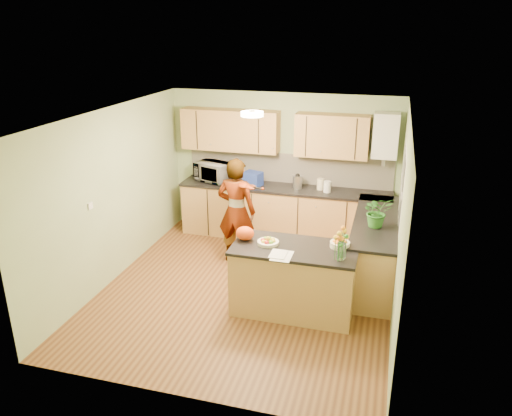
# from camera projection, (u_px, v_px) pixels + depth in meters

# --- Properties ---
(floor) EXTENTS (4.50, 4.50, 0.00)m
(floor) POSITION_uv_depth(u_px,v_px,m) (247.00, 290.00, 7.12)
(floor) COLOR #553018
(floor) RESTS_ON ground
(ceiling) EXTENTS (4.00, 4.50, 0.02)m
(ceiling) POSITION_uv_depth(u_px,v_px,m) (246.00, 115.00, 6.25)
(ceiling) COLOR white
(ceiling) RESTS_ON wall_back
(wall_back) EXTENTS (4.00, 0.02, 2.50)m
(wall_back) POSITION_uv_depth(u_px,v_px,m) (283.00, 165.00, 8.72)
(wall_back) COLOR #8DA173
(wall_back) RESTS_ON floor
(wall_front) EXTENTS (4.00, 0.02, 2.50)m
(wall_front) POSITION_uv_depth(u_px,v_px,m) (178.00, 289.00, 4.65)
(wall_front) COLOR #8DA173
(wall_front) RESTS_ON floor
(wall_left) EXTENTS (0.02, 4.50, 2.50)m
(wall_left) POSITION_uv_depth(u_px,v_px,m) (113.00, 195.00, 7.19)
(wall_left) COLOR #8DA173
(wall_left) RESTS_ON floor
(wall_right) EXTENTS (0.02, 4.50, 2.50)m
(wall_right) POSITION_uv_depth(u_px,v_px,m) (401.00, 223.00, 6.19)
(wall_right) COLOR #8DA173
(wall_right) RESTS_ON floor
(back_counter) EXTENTS (3.64, 0.62, 0.94)m
(back_counter) POSITION_uv_depth(u_px,v_px,m) (284.00, 213.00, 8.69)
(back_counter) COLOR #A37841
(back_counter) RESTS_ON floor
(right_counter) EXTENTS (0.62, 2.24, 0.94)m
(right_counter) POSITION_uv_depth(u_px,v_px,m) (374.00, 249.00, 7.30)
(right_counter) COLOR #A37841
(right_counter) RESTS_ON floor
(splashback) EXTENTS (3.60, 0.02, 0.52)m
(splashback) POSITION_uv_depth(u_px,v_px,m) (288.00, 168.00, 8.70)
(splashback) COLOR beige
(splashback) RESTS_ON back_counter
(upper_cabinets) EXTENTS (3.20, 0.34, 0.70)m
(upper_cabinets) POSITION_uv_depth(u_px,v_px,m) (271.00, 132.00, 8.40)
(upper_cabinets) COLOR #A37841
(upper_cabinets) RESTS_ON wall_back
(boiler) EXTENTS (0.40, 0.30, 0.86)m
(boiler) POSITION_uv_depth(u_px,v_px,m) (386.00, 136.00, 7.92)
(boiler) COLOR white
(boiler) RESTS_ON wall_back
(window_right) EXTENTS (0.01, 1.30, 1.05)m
(window_right) POSITION_uv_depth(u_px,v_px,m) (402.00, 186.00, 6.62)
(window_right) COLOR white
(window_right) RESTS_ON wall_right
(light_switch) EXTENTS (0.02, 0.09, 0.09)m
(light_switch) POSITION_uv_depth(u_px,v_px,m) (90.00, 206.00, 6.62)
(light_switch) COLOR white
(light_switch) RESTS_ON wall_left
(ceiling_lamp) EXTENTS (0.30, 0.30, 0.07)m
(ceiling_lamp) POSITION_uv_depth(u_px,v_px,m) (252.00, 114.00, 6.54)
(ceiling_lamp) COLOR #FFEABF
(ceiling_lamp) RESTS_ON ceiling
(peninsula_island) EXTENTS (1.59, 0.81, 0.91)m
(peninsula_island) POSITION_uv_depth(u_px,v_px,m) (294.00, 279.00, 6.48)
(peninsula_island) COLOR #A37841
(peninsula_island) RESTS_ON floor
(fruit_dish) EXTENTS (0.28, 0.28, 0.10)m
(fruit_dish) POSITION_uv_depth(u_px,v_px,m) (268.00, 241.00, 6.40)
(fruit_dish) COLOR beige
(fruit_dish) RESTS_ON peninsula_island
(orange_bowl) EXTENTS (0.25, 0.25, 0.15)m
(orange_bowl) POSITION_uv_depth(u_px,v_px,m) (340.00, 243.00, 6.30)
(orange_bowl) COLOR beige
(orange_bowl) RESTS_ON peninsula_island
(flower_vase) EXTENTS (0.24, 0.24, 0.45)m
(flower_vase) POSITION_uv_depth(u_px,v_px,m) (342.00, 236.00, 5.91)
(flower_vase) COLOR silver
(flower_vase) RESTS_ON peninsula_island
(orange_bag) EXTENTS (0.29, 0.26, 0.18)m
(orange_bag) POSITION_uv_depth(u_px,v_px,m) (245.00, 233.00, 6.51)
(orange_bag) COLOR #DF4512
(orange_bag) RESTS_ON peninsula_island
(papers) EXTENTS (0.24, 0.33, 0.01)m
(papers) POSITION_uv_depth(u_px,v_px,m) (282.00, 256.00, 6.08)
(papers) COLOR silver
(papers) RESTS_ON peninsula_island
(violinist) EXTENTS (0.65, 0.45, 1.69)m
(violinist) POSITION_uv_depth(u_px,v_px,m) (236.00, 211.00, 7.71)
(violinist) COLOR tan
(violinist) RESTS_ON floor
(violin) EXTENTS (0.60, 0.52, 0.15)m
(violin) POSITION_uv_depth(u_px,v_px,m) (244.00, 185.00, 7.29)
(violin) COLOR #531A05
(violin) RESTS_ON violinist
(microwave) EXTENTS (0.71, 0.59, 0.34)m
(microwave) POSITION_uv_depth(u_px,v_px,m) (213.00, 172.00, 8.83)
(microwave) COLOR white
(microwave) RESTS_ON back_counter
(blue_box) EXTENTS (0.35, 0.30, 0.24)m
(blue_box) POSITION_uv_depth(u_px,v_px,m) (253.00, 179.00, 8.60)
(blue_box) COLOR navy
(blue_box) RESTS_ON back_counter
(kettle) EXTENTS (0.16, 0.16, 0.30)m
(kettle) POSITION_uv_depth(u_px,v_px,m) (297.00, 181.00, 8.43)
(kettle) COLOR #B6B5BA
(kettle) RESTS_ON back_counter
(jar_cream) EXTENTS (0.14, 0.14, 0.19)m
(jar_cream) POSITION_uv_depth(u_px,v_px,m) (320.00, 184.00, 8.39)
(jar_cream) COLOR beige
(jar_cream) RESTS_ON back_counter
(jar_white) EXTENTS (0.15, 0.15, 0.19)m
(jar_white) POSITION_uv_depth(u_px,v_px,m) (327.00, 187.00, 8.26)
(jar_white) COLOR white
(jar_white) RESTS_ON back_counter
(potted_plant) EXTENTS (0.49, 0.47, 0.44)m
(potted_plant) POSITION_uv_depth(u_px,v_px,m) (377.00, 212.00, 6.82)
(potted_plant) COLOR #2F7527
(potted_plant) RESTS_ON right_counter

